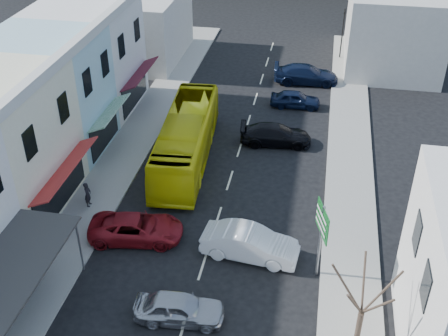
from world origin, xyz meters
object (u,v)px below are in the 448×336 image
(bus, at_px, (186,140))
(direction_sign, at_px, (320,242))
(street_tree, at_px, (361,313))
(car_red, at_px, (136,228))
(pedestrian_left, at_px, (88,193))
(car_silver, at_px, (179,308))
(car_white, at_px, (250,246))
(traffic_signal, at_px, (342,34))

(bus, bearing_deg, direction_sign, -50.56)
(bus, height_order, street_tree, street_tree)
(car_red, relative_size, direction_sign, 1.07)
(bus, height_order, pedestrian_left, bus)
(car_silver, relative_size, car_white, 1.00)
(pedestrian_left, relative_size, direction_sign, 0.39)
(car_silver, relative_size, direction_sign, 1.02)
(car_silver, bearing_deg, traffic_signal, -16.29)
(street_tree, height_order, traffic_signal, street_tree)
(bus, height_order, car_red, bus)
(car_silver, xyz_separation_m, traffic_signal, (6.88, 33.76, 1.67))
(car_silver, relative_size, pedestrian_left, 2.59)
(direction_sign, bearing_deg, car_silver, -162.85)
(pedestrian_left, distance_m, traffic_signal, 30.01)
(bus, xyz_separation_m, street_tree, (10.77, -14.82, 1.72))
(car_white, bearing_deg, direction_sign, -96.86)
(car_silver, bearing_deg, car_white, -32.25)
(car_silver, distance_m, car_red, 6.40)
(bus, distance_m, car_silver, 13.93)
(street_tree, bearing_deg, bus, 126.01)
(car_silver, relative_size, car_red, 0.96)
(direction_sign, bearing_deg, bus, 116.75)
(bus, xyz_separation_m, direction_sign, (9.04, -9.49, 0.61))
(car_white, height_order, street_tree, street_tree)
(car_red, bearing_deg, street_tree, -127.05)
(street_tree, bearing_deg, car_white, 130.65)
(pedestrian_left, bearing_deg, traffic_signal, -32.35)
(pedestrian_left, bearing_deg, car_white, -108.03)
(car_white, relative_size, car_red, 0.96)
(direction_sign, height_order, street_tree, street_tree)
(direction_sign, bearing_deg, traffic_signal, 71.59)
(street_tree, xyz_separation_m, traffic_signal, (-0.93, 34.99, -0.90))
(car_silver, xyz_separation_m, street_tree, (7.81, -1.23, 2.57))
(bus, height_order, car_white, bus)
(pedestrian_left, xyz_separation_m, street_tree, (15.21, -8.63, 2.27))
(car_white, xyz_separation_m, direction_sign, (3.53, -0.80, 1.46))
(car_red, distance_m, pedestrian_left, 4.28)
(bus, height_order, traffic_signal, traffic_signal)
(car_silver, height_order, street_tree, street_tree)
(car_silver, distance_m, pedestrian_left, 10.47)
(car_silver, height_order, car_white, same)
(car_silver, height_order, direction_sign, direction_sign)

